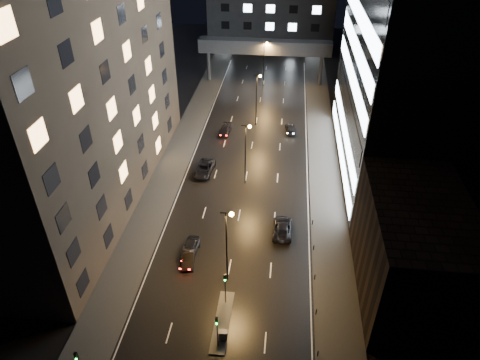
% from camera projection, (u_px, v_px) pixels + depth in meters
% --- Properties ---
extents(ground, '(160.00, 160.00, 0.00)m').
position_uv_depth(ground, '(252.00, 145.00, 76.63)').
color(ground, black).
rests_on(ground, ground).
extents(sidewalk_left, '(5.00, 110.00, 0.15)m').
position_uv_depth(sidewalk_left, '(177.00, 155.00, 73.67)').
color(sidewalk_left, '#383533').
rests_on(sidewalk_left, ground).
extents(sidewalk_right, '(5.00, 110.00, 0.15)m').
position_uv_depth(sidewalk_right, '(324.00, 164.00, 71.31)').
color(sidewalk_right, '#383533').
rests_on(sidewalk_right, ground).
extents(building_left, '(15.00, 48.00, 40.00)m').
position_uv_depth(building_left, '(67.00, 60.00, 54.33)').
color(building_left, '#2D2319').
rests_on(building_left, ground).
extents(building_right_low, '(10.00, 18.00, 12.00)m').
position_uv_depth(building_right_low, '(412.00, 250.00, 45.95)').
color(building_right_low, black).
rests_on(building_right_low, ground).
extents(building_right_glass, '(20.00, 36.00, 45.00)m').
position_uv_depth(building_right_glass, '(434.00, 27.00, 58.28)').
color(building_right_glass, black).
rests_on(building_right_glass, ground).
extents(building_far, '(34.00, 14.00, 25.00)m').
position_uv_depth(building_far, '(272.00, 1.00, 117.09)').
color(building_far, '#333335').
rests_on(building_far, ground).
extents(skybridge, '(30.00, 3.00, 10.00)m').
position_uv_depth(skybridge, '(265.00, 47.00, 96.50)').
color(skybridge, '#333335').
rests_on(skybridge, ground).
extents(median_island, '(1.60, 8.00, 0.15)m').
position_uv_depth(median_island, '(222.00, 321.00, 45.42)').
color(median_island, '#383533').
rests_on(median_island, ground).
extents(traffic_signal_near, '(0.28, 0.34, 4.40)m').
position_uv_depth(traffic_signal_near, '(225.00, 284.00, 45.76)').
color(traffic_signal_near, black).
rests_on(traffic_signal_near, median_island).
extents(traffic_signal_far, '(0.28, 0.34, 4.40)m').
position_uv_depth(traffic_signal_far, '(217.00, 327.00, 41.25)').
color(traffic_signal_far, black).
rests_on(traffic_signal_far, median_island).
extents(bollard_row, '(0.12, 25.12, 0.90)m').
position_uv_depth(bollard_row, '(315.00, 294.00, 47.96)').
color(bollard_row, black).
rests_on(bollard_row, ground).
extents(streetlight_near, '(1.45, 0.50, 10.15)m').
position_uv_depth(streetlight_near, '(228.00, 238.00, 46.72)').
color(streetlight_near, black).
rests_on(streetlight_near, ground).
extents(streetlight_mid_a, '(1.45, 0.50, 10.15)m').
position_uv_depth(streetlight_mid_a, '(246.00, 147.00, 63.11)').
color(streetlight_mid_a, black).
rests_on(streetlight_mid_a, ground).
extents(streetlight_mid_b, '(1.45, 0.50, 10.15)m').
position_uv_depth(streetlight_mid_b, '(257.00, 94.00, 79.50)').
color(streetlight_mid_b, black).
rests_on(streetlight_mid_b, ground).
extents(streetlight_far, '(1.45, 0.50, 10.15)m').
position_uv_depth(streetlight_far, '(265.00, 58.00, 95.88)').
color(streetlight_far, black).
rests_on(streetlight_far, ground).
extents(car_away_a, '(2.07, 4.64, 1.55)m').
position_uv_depth(car_away_a, '(190.00, 249.00, 53.49)').
color(car_away_a, black).
rests_on(car_away_a, ground).
extents(car_away_b, '(2.00, 4.32, 1.37)m').
position_uv_depth(car_away_b, '(188.00, 257.00, 52.48)').
color(car_away_b, black).
rests_on(car_away_b, ground).
extents(car_away_c, '(3.14, 5.94, 1.59)m').
position_uv_depth(car_away_c, '(204.00, 169.00, 68.73)').
color(car_away_c, black).
rests_on(car_away_c, ground).
extents(car_away_d, '(2.21, 4.68, 1.32)m').
position_uv_depth(car_away_d, '(225.00, 130.00, 79.91)').
color(car_away_d, black).
rests_on(car_away_d, ground).
extents(car_toward_a, '(2.50, 5.40, 1.50)m').
position_uv_depth(car_toward_a, '(282.00, 228.00, 56.86)').
color(car_toward_a, black).
rests_on(car_toward_a, ground).
extents(car_toward_b, '(2.34, 4.64, 1.29)m').
position_uv_depth(car_toward_b, '(290.00, 128.00, 80.54)').
color(car_toward_b, black).
rests_on(car_toward_b, ground).
extents(utility_cabinet, '(0.89, 0.58, 1.17)m').
position_uv_depth(utility_cabinet, '(223.00, 335.00, 43.26)').
color(utility_cabinet, '#545456').
rests_on(utility_cabinet, median_island).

